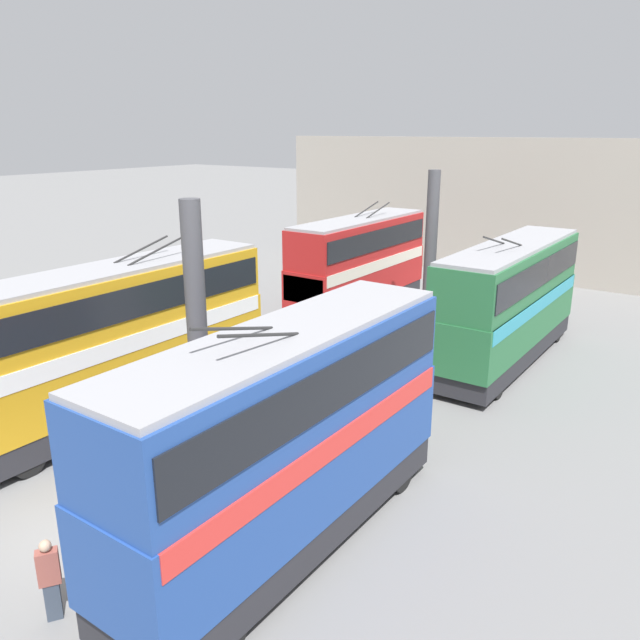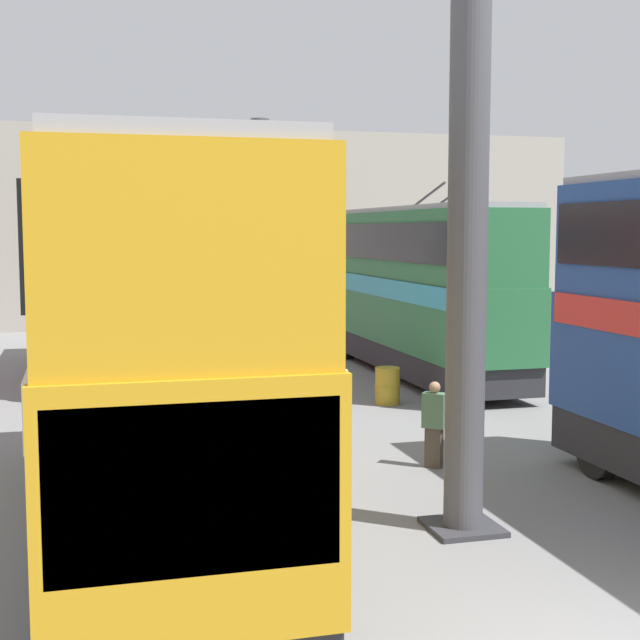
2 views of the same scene
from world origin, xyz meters
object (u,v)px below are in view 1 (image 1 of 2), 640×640
(bus_right_far, at_px, (359,260))
(oil_drum, at_px, (411,367))
(bus_left_near, at_px, (288,427))
(bus_right_mid, at_px, (120,332))
(person_aisle_midway, at_px, (296,402))
(bus_left_far, at_px, (509,297))
(person_by_left_row, at_px, (50,577))

(bus_right_far, relative_size, oil_drum, 10.71)
(bus_left_near, relative_size, oil_drum, 10.66)
(bus_left_near, relative_size, bus_right_mid, 0.87)
(bus_left_near, distance_m, person_aisle_midway, 6.46)
(bus_left_far, height_order, oil_drum, bus_left_far)
(bus_left_near, xyz_separation_m, oil_drum, (10.86, 2.38, -2.55))
(bus_left_far, distance_m, bus_right_mid, 15.24)
(bus_left_far, bearing_deg, person_aisle_midway, 159.99)
(bus_right_far, bearing_deg, bus_left_far, -107.16)
(person_by_left_row, bearing_deg, bus_right_far, -40.35)
(bus_left_near, distance_m, bus_right_mid, 9.25)
(bus_right_mid, distance_m, person_aisle_midway, 6.32)
(oil_drum, bearing_deg, bus_left_near, -167.62)
(bus_left_near, distance_m, person_by_left_row, 5.59)
(bus_right_mid, xyz_separation_m, person_aisle_midway, (2.56, -5.37, -2.11))
(bus_right_mid, bearing_deg, oil_drum, -37.67)
(bus_right_far, distance_m, person_aisle_midway, 13.80)
(bus_right_far, distance_m, oil_drum, 9.62)
(person_by_left_row, bearing_deg, bus_left_far, -63.91)
(person_aisle_midway, bearing_deg, person_by_left_row, -131.59)
(bus_right_mid, relative_size, person_aisle_midway, 7.13)
(bus_right_mid, bearing_deg, person_aisle_midway, -64.54)
(bus_right_mid, height_order, oil_drum, bus_right_mid)
(oil_drum, bearing_deg, bus_right_mid, 142.33)
(bus_right_mid, height_order, person_by_left_row, bus_right_mid)
(bus_right_far, height_order, person_aisle_midway, bus_right_far)
(bus_right_far, bearing_deg, bus_left_near, -152.92)
(bus_right_far, xyz_separation_m, person_by_left_row, (-22.09, -6.54, -1.90))
(bus_left_far, relative_size, oil_drum, 11.68)
(bus_left_far, xyz_separation_m, oil_drum, (-3.85, 2.38, -2.38))
(bus_left_far, relative_size, bus_right_far, 1.09)
(bus_left_near, relative_size, bus_right_far, 1.00)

